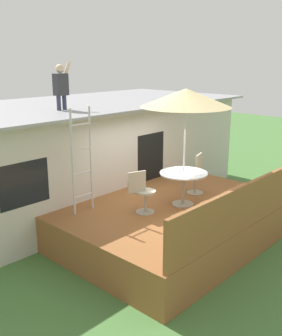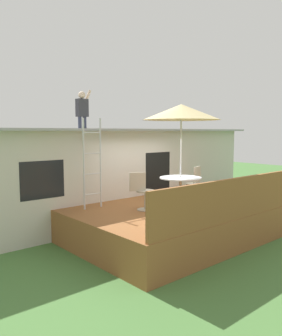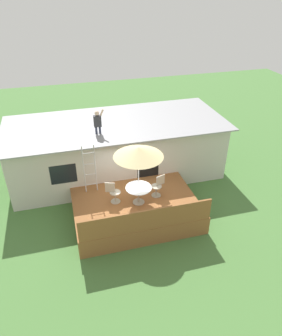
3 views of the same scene
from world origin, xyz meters
name	(u,v)px [view 3 (image 3 of 3)]	position (x,y,z in m)	size (l,w,h in m)	color
ground_plane	(135,215)	(0.00, 0.00, 0.00)	(40.00, 40.00, 0.00)	#477538
house	(117,148)	(0.00, 3.60, 1.38)	(10.50, 4.50, 2.76)	beige
deck	(135,208)	(0.00, 0.00, 0.40)	(5.04, 3.70, 0.80)	brown
deck_railing	(147,220)	(0.00, -1.80, 1.25)	(4.94, 0.08, 0.90)	brown
patio_table	(139,191)	(0.12, -0.17, 1.39)	(1.04, 1.04, 0.74)	#A59E8C
patio_umbrella	(138,152)	(0.12, -0.17, 3.15)	(1.90, 1.90, 2.54)	silver
step_ladder	(90,169)	(-1.62, 1.14, 1.90)	(0.52, 0.04, 2.20)	silver
person_figure	(98,121)	(-0.96, 2.64, 3.36)	(0.47, 0.20, 1.11)	#33384C
patio_chair_left	(113,192)	(-0.85, 0.16, 1.26)	(0.61, 0.44, 0.92)	#A59E8C
patio_chair_right	(158,186)	(1.02, 0.12, 1.26)	(0.61, 0.44, 0.92)	#A59E8C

